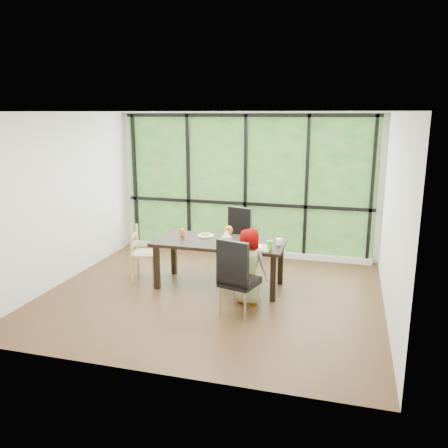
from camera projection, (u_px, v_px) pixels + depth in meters
The scene contains 23 objects.
ground at pixel (212, 294), 6.98m from camera, with size 5.00×5.00×0.00m, color black.
back_wall at pixel (246, 185), 8.77m from camera, with size 5.00×5.00×0.00m, color silver.
foliage_backdrop at pixel (246, 185), 8.75m from camera, with size 4.80×0.02×2.65m, color #214A1C.
window_mullions at pixel (245, 186), 8.71m from camera, with size 4.80×0.06×2.65m, color black, non-canonical shape.
window_sill at pixel (244, 252), 8.98m from camera, with size 4.80×0.12×0.10m, color silver.
dining_table at pixel (220, 264), 7.23m from camera, with size 2.03×0.92×0.75m, color black.
chair_window_leather at pixel (234, 240), 8.01m from camera, with size 0.46×0.46×1.08m, color black.
chair_interior_leather at pixel (240, 276), 6.20m from camera, with size 0.46×0.46×1.08m, color black.
chair_end_beech at pixel (145, 253), 7.52m from camera, with size 0.42×0.40×0.90m, color tan.
child_toddler at pixel (229, 251), 7.74m from camera, with size 0.31×0.20×0.86m, color orange.
child_older at pixel (250, 266), 6.55m from camera, with size 0.54×0.35×1.11m, color slate.
placemat at pixel (253, 247), 6.80m from camera, with size 0.51×0.37×0.01m, color tan.
plate_far at pixel (206, 236), 7.43m from camera, with size 0.26×0.26×0.02m, color white.
plate_near at pixel (254, 246), 6.82m from camera, with size 0.27×0.27×0.02m, color white.
orange_cup at pixel (182, 232), 7.44m from camera, with size 0.07×0.07×0.11m, color #FF540F.
green_cup at pixel (270, 245), 6.68m from camera, with size 0.08×0.08×0.13m, color #4ECF21.
white_mug at pixel (279, 242), 6.93m from camera, with size 0.09×0.09×0.09m, color white.
tissue_box at pixel (226, 240), 6.95m from camera, with size 0.14×0.14×0.12m, color tan.
crepe_rolls_far at pixel (206, 234), 7.42m from camera, with size 0.15×0.12×0.04m, color tan, non-canonical shape.
crepe_rolls_near at pixel (254, 245), 6.82m from camera, with size 0.05×0.12×0.04m, color tan, non-canonical shape.
straw_white at pixel (182, 227), 7.42m from camera, with size 0.01×0.01×0.20m, color white.
straw_pink at pixel (270, 238), 6.65m from camera, with size 0.01×0.01×0.20m, color pink.
tissue at pixel (226, 233), 6.93m from camera, with size 0.12×0.12×0.11m, color white.
Camera 1 is at (1.92, -6.25, 2.68)m, focal length 36.78 mm.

